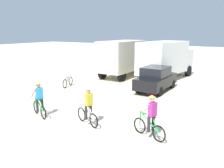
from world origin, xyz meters
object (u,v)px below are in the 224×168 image
object	(u,v)px
box_truck_cream_rv	(125,56)
box_truck_white_box	(166,58)
cyclist_orange_shirt	(39,101)
sedan_parked	(156,79)
cyclist_cowboy_hat	(88,107)
supply_crate	(153,91)
bicycle_spare	(68,82)
cyclist_near_camera	(150,118)

from	to	relation	value
box_truck_cream_rv	box_truck_white_box	size ratio (longest dim) A/B	0.98
cyclist_orange_shirt	sedan_parked	bearing A→B (deg)	68.87
box_truck_white_box	sedan_parked	size ratio (longest dim) A/B	1.65
sedan_parked	cyclist_orange_shirt	size ratio (longest dim) A/B	2.33
cyclist_cowboy_hat	box_truck_white_box	bearing A→B (deg)	91.81
supply_crate	box_truck_white_box	bearing A→B (deg)	100.42
bicycle_spare	supply_crate	xyz separation A→B (m)	(6.54, 1.32, -0.15)
box_truck_cream_rv	box_truck_white_box	world-z (taller)	same
cyclist_cowboy_hat	cyclist_near_camera	bearing A→B (deg)	3.87
sedan_parked	cyclist_cowboy_hat	size ratio (longest dim) A/B	2.33
cyclist_cowboy_hat	supply_crate	distance (m)	6.70
box_truck_white_box	box_truck_cream_rv	bearing A→B (deg)	-172.64
box_truck_cream_rv	supply_crate	bearing A→B (deg)	-45.36
cyclist_cowboy_hat	box_truck_cream_rv	bearing A→B (deg)	109.98
box_truck_white_box	cyclist_near_camera	bearing A→B (deg)	-74.13
box_truck_cream_rv	supply_crate	distance (m)	6.99
cyclist_orange_shirt	bicycle_spare	size ratio (longest dim) A/B	1.09
sedan_parked	supply_crate	bearing A→B (deg)	-77.73
cyclist_near_camera	sedan_parked	bearing A→B (deg)	109.14
box_truck_white_box	cyclist_near_camera	distance (m)	12.28
box_truck_white_box	cyclist_cowboy_hat	distance (m)	12.02
cyclist_orange_shirt	cyclist_near_camera	world-z (taller)	same
cyclist_near_camera	box_truck_cream_rv	bearing A→B (deg)	122.35
cyclist_orange_shirt	bicycle_spare	distance (m)	6.58
sedan_parked	supply_crate	distance (m)	1.21
cyclist_orange_shirt	cyclist_near_camera	size ratio (longest dim) A/B	1.00
cyclist_orange_shirt	bicycle_spare	world-z (taller)	cyclist_orange_shirt
box_truck_cream_rv	bicycle_spare	xyz separation A→B (m)	(-1.76, -6.15, -1.48)
cyclist_orange_shirt	supply_crate	world-z (taller)	cyclist_orange_shirt
sedan_parked	supply_crate	size ratio (longest dim) A/B	4.60
sedan_parked	cyclist_near_camera	size ratio (longest dim) A/B	2.33
cyclist_cowboy_hat	bicycle_spare	distance (m)	7.99
box_truck_cream_rv	cyclist_near_camera	distance (m)	13.39
cyclist_near_camera	bicycle_spare	bearing A→B (deg)	150.07
box_truck_white_box	cyclist_orange_shirt	world-z (taller)	box_truck_white_box
box_truck_cream_rv	cyclist_orange_shirt	bearing A→B (deg)	-83.07
box_truck_cream_rv	cyclist_cowboy_hat	bearing A→B (deg)	-70.02
bicycle_spare	supply_crate	distance (m)	6.67
cyclist_orange_shirt	bicycle_spare	xyz separation A→B (m)	(-3.21, 5.73, -0.45)
sedan_parked	cyclist_near_camera	xyz separation A→B (m)	(2.59, -7.45, -0.04)
box_truck_white_box	supply_crate	distance (m)	5.66
sedan_parked	bicycle_spare	xyz separation A→B (m)	(-6.32, -2.32, -0.48)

